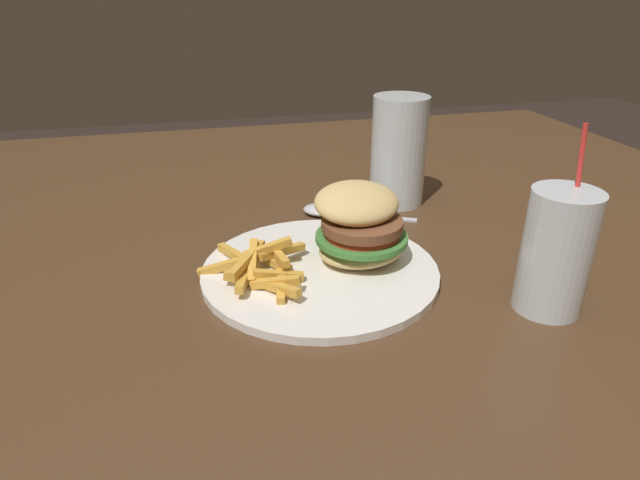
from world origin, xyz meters
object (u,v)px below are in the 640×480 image
at_px(beer_glass, 398,154).
at_px(juice_glass, 555,256).
at_px(meal_plate_near, 337,248).
at_px(spoon, 328,210).

bearing_deg(beer_glass, juice_glass, -82.16).
bearing_deg(meal_plate_near, beer_glass, 52.02).
xyz_separation_m(meal_plate_near, spoon, (0.03, 0.17, -0.02)).
distance_m(meal_plate_near, spoon, 0.17).
relative_size(beer_glass, juice_glass, 0.85).
xyz_separation_m(meal_plate_near, juice_glass, (0.20, -0.13, 0.03)).
distance_m(meal_plate_near, juice_glass, 0.24).
bearing_deg(juice_glass, spoon, 118.25).
height_order(juice_glass, spoon, juice_glass).
distance_m(juice_glass, spoon, 0.35).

